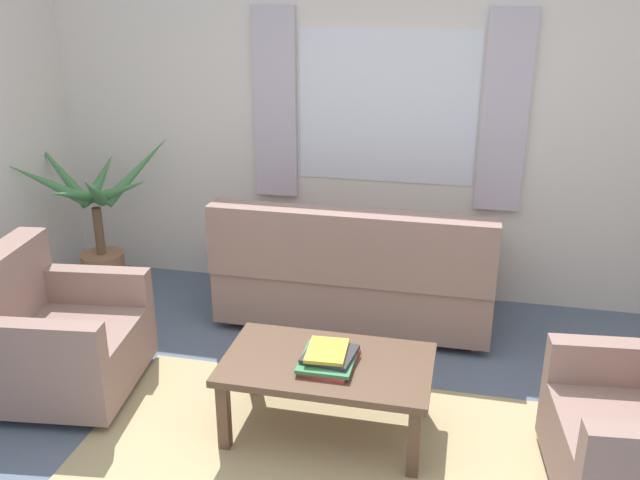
{
  "coord_description": "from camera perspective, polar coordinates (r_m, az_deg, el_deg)",
  "views": [
    {
      "loc": [
        0.62,
        -2.71,
        2.3
      ],
      "look_at": [
        -0.16,
        0.7,
        0.97
      ],
      "focal_mm": 38.05,
      "sensor_mm": 36.0,
      "label": 1
    }
  ],
  "objects": [
    {
      "name": "couch",
      "position": [
        4.78,
        2.93,
        -3.0
      ],
      "size": [
        1.9,
        0.82,
        0.92
      ],
      "rotation": [
        0.0,
        0.0,
        3.14
      ],
      "color": "gray",
      "rests_on": "ground_plane"
    },
    {
      "name": "book_stack_on_table",
      "position": [
        3.57,
        0.73,
        -9.83
      ],
      "size": [
        0.29,
        0.35,
        0.08
      ],
      "color": "#B23833",
      "rests_on": "coffee_table"
    },
    {
      "name": "ground_plane",
      "position": [
        3.61,
        -0.04,
        -18.71
      ],
      "size": [
        6.24,
        6.24,
        0.0
      ],
      "primitive_type": "plane",
      "color": "slate"
    },
    {
      "name": "coffee_table",
      "position": [
        3.64,
        0.61,
        -10.92
      ],
      "size": [
        1.1,
        0.64,
        0.44
      ],
      "color": "brown",
      "rests_on": "ground_plane"
    },
    {
      "name": "armchair_left",
      "position": [
        4.3,
        -21.46,
        -7.6
      ],
      "size": [
        0.92,
        0.93,
        0.88
      ],
      "rotation": [
        0.0,
        0.0,
        1.69
      ],
      "color": "gray",
      "rests_on": "ground_plane"
    },
    {
      "name": "window_with_curtains",
      "position": [
        5.0,
        5.6,
        10.96
      ],
      "size": [
        1.98,
        0.07,
        1.4
      ],
      "color": "white"
    },
    {
      "name": "wall_back",
      "position": [
        5.11,
        5.67,
        9.46
      ],
      "size": [
        5.32,
        0.12,
        2.6
      ],
      "primitive_type": "cube",
      "color": "silver",
      "rests_on": "ground_plane"
    },
    {
      "name": "area_rug",
      "position": [
        3.61,
        -0.04,
        -18.64
      ],
      "size": [
        2.56,
        1.68,
        0.01
      ],
      "primitive_type": "cube",
      "color": "tan",
      "rests_on": "ground_plane"
    },
    {
      "name": "potted_plant",
      "position": [
        5.47,
        -18.26,
        1.28
      ],
      "size": [
        1.08,
        1.09,
        1.2
      ],
      "color": "#9E6B4C",
      "rests_on": "ground_plane"
    }
  ]
}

